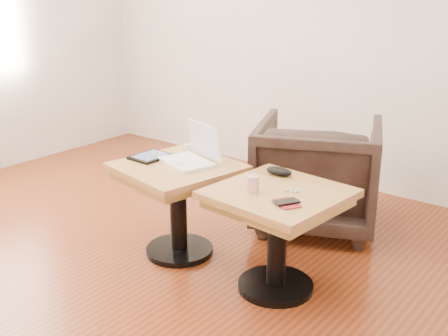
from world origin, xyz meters
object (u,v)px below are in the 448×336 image
Objects in this scene: side_table_left at (178,187)px; laptop at (192,155)px; side_table_right at (278,216)px; striped_cup at (252,184)px; armchair at (317,173)px.

laptop is at bearing 76.35° from side_table_left.
side_table_right is 7.82× the size of striped_cup.
armchair is (0.43, 0.86, -0.06)m from side_table_left.
side_table_left is 1.08× the size of side_table_right.
side_table_left is 1.95× the size of laptop.
side_table_left is 0.61m from striped_cup.
striped_cup reaches higher than side_table_left.
striped_cup is 0.99m from armchair.
side_table_left is at bearing 40.16° from armchair.
laptop reaches higher than side_table_left.
striped_cup is (-0.09, -0.10, 0.18)m from side_table_right.
armchair is at bearing 111.22° from side_table_right.
armchair reaches higher than side_table_right.
striped_cup is at bearing 2.29° from side_table_left.
striped_cup is at bearing -0.62° from laptop.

